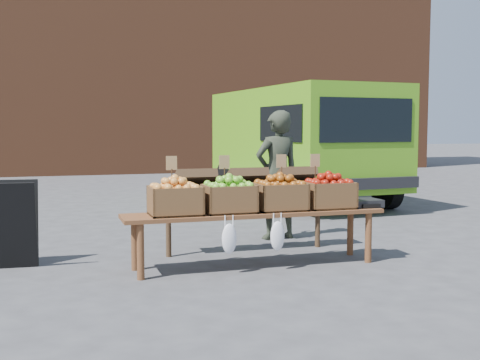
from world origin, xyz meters
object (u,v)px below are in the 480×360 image
object	(u,v)px
crate_golden_apples	(175,201)
crate_russet_pears	(229,199)
vendor	(277,175)
delivery_van	(300,146)
weighing_scale	(364,203)
display_bench	(255,239)
back_table	(246,207)
crate_red_apples	(280,197)
crate_green_apples	(328,195)
chalkboard_sign	(7,224)

from	to	relation	value
crate_golden_apples	crate_russet_pears	bearing A→B (deg)	0.00
vendor	crate_golden_apples	world-z (taller)	vendor
delivery_van	weighing_scale	world-z (taller)	delivery_van
display_bench	weighing_scale	bearing A→B (deg)	0.00
crate_russet_pears	crate_golden_apples	bearing A→B (deg)	180.00
back_table	crate_red_apples	xyz separation A→B (m)	(0.13, -0.72, 0.19)
crate_golden_apples	crate_green_apples	bearing A→B (deg)	0.00
vendor	crate_green_apples	xyz separation A→B (m)	(0.05, -1.37, -0.11)
display_bench	crate_golden_apples	bearing A→B (deg)	180.00
vendor	display_bench	xyz separation A→B (m)	(-0.78, -1.37, -0.54)
delivery_van	chalkboard_sign	size ratio (longest dim) A/B	5.30
vendor	chalkboard_sign	xyz separation A→B (m)	(-3.20, -0.69, -0.37)
vendor	weighing_scale	bearing A→B (deg)	101.06
delivery_van	crate_russet_pears	distance (m)	5.66
display_bench	crate_red_apples	distance (m)	0.51
delivery_van	crate_russet_pears	bearing A→B (deg)	-124.75
vendor	crate_golden_apples	size ratio (longest dim) A/B	3.28
display_bench	weighing_scale	distance (m)	1.29
display_bench	weighing_scale	size ratio (longest dim) A/B	7.94
delivery_van	weighing_scale	bearing A→B (deg)	-109.68
back_table	crate_golden_apples	size ratio (longest dim) A/B	4.20
chalkboard_sign	weighing_scale	world-z (taller)	chalkboard_sign
crate_golden_apples	crate_green_apples	world-z (taller)	same
back_table	weighing_scale	world-z (taller)	back_table
chalkboard_sign	crate_golden_apples	size ratio (longest dim) A/B	1.80
crate_green_apples	weighing_scale	distance (m)	0.44
vendor	crate_russet_pears	bearing A→B (deg)	44.65
display_bench	delivery_van	bearing A→B (deg)	61.88
crate_russet_pears	crate_red_apples	world-z (taller)	same
crate_golden_apples	weighing_scale	xyz separation A→B (m)	(2.08, 0.00, -0.10)
delivery_van	weighing_scale	xyz separation A→B (m)	(-1.35, -4.87, -0.46)
crate_russet_pears	weighing_scale	world-z (taller)	crate_russet_pears
crate_russet_pears	crate_red_apples	xyz separation A→B (m)	(0.55, 0.00, 0.00)
delivery_van	vendor	distance (m)	3.95
delivery_van	crate_red_apples	world-z (taller)	delivery_van
vendor	chalkboard_sign	bearing A→B (deg)	4.20
chalkboard_sign	display_bench	world-z (taller)	chalkboard_sign
display_bench	crate_green_apples	size ratio (longest dim) A/B	5.40
crate_golden_apples	crate_russet_pears	size ratio (longest dim) A/B	1.00
crate_green_apples	crate_russet_pears	bearing A→B (deg)	180.00
vendor	crate_green_apples	distance (m)	1.38
display_bench	crate_russet_pears	world-z (taller)	crate_russet_pears
crate_russet_pears	weighing_scale	distance (m)	1.53
vendor	chalkboard_sign	world-z (taller)	vendor
back_table	crate_russet_pears	distance (m)	0.85
display_bench	crate_russet_pears	bearing A→B (deg)	180.00
chalkboard_sign	vendor	bearing A→B (deg)	15.82
vendor	weighing_scale	size ratio (longest dim) A/B	4.83
chalkboard_sign	crate_red_apples	distance (m)	2.79
back_table	crate_russet_pears	size ratio (longest dim) A/B	4.20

